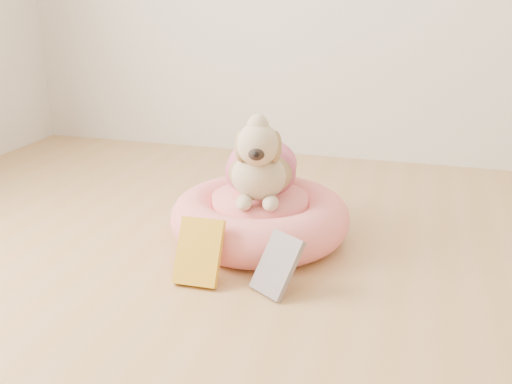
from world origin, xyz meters
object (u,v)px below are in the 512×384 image
(dog, at_px, (261,151))
(book_yellow, at_px, (199,252))
(pet_bed, at_px, (260,218))
(book_white, at_px, (277,265))

(dog, xyz_separation_m, book_yellow, (-0.09, -0.36, -0.23))
(pet_bed, relative_size, book_yellow, 3.09)
(dog, height_order, book_white, dog)
(pet_bed, xyz_separation_m, dog, (0.00, 0.00, 0.24))
(dog, distance_m, book_white, 0.45)
(book_yellow, bearing_deg, book_white, -0.48)
(book_yellow, distance_m, book_white, 0.24)
(pet_bed, xyz_separation_m, book_yellow, (-0.09, -0.35, 0.02))
(dog, distance_m, book_yellow, 0.43)
(book_yellow, relative_size, book_white, 1.10)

